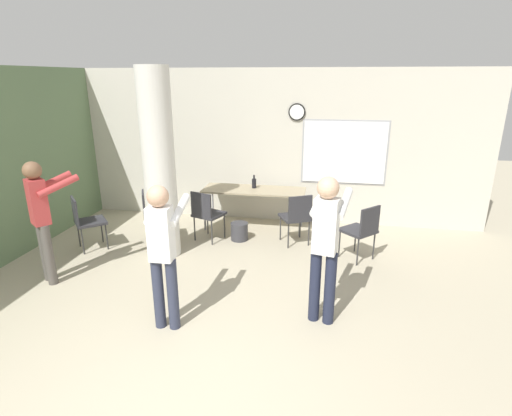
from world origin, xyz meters
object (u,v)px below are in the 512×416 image
(chair_by_left_wall, at_px, (85,219))
(person_playing_front, at_px, (163,247))
(folding_table, at_px, (254,192))
(chair_table_left, at_px, (206,212))
(chair_mid_room, at_px, (362,228))
(chair_near_pillar, at_px, (153,212))
(chair_table_right, at_px, (297,215))
(person_watching_back, at_px, (42,213))
(bottle_on_table, at_px, (254,183))
(person_playing_side, at_px, (326,239))

(chair_by_left_wall, relative_size, person_playing_front, 0.54)
(folding_table, distance_m, chair_table_left, 1.00)
(chair_mid_room, xyz_separation_m, chair_near_pillar, (-3.35, 0.15, 0.00))
(chair_table_left, bearing_deg, chair_mid_room, -7.42)
(chair_table_right, relative_size, chair_by_left_wall, 1.00)
(chair_table_right, distance_m, chair_mid_room, 1.08)
(folding_table, height_order, person_watching_back, person_watching_back)
(chair_by_left_wall, bearing_deg, folding_table, 29.56)
(chair_table_left, bearing_deg, person_watching_back, -134.01)
(person_playing_front, bearing_deg, chair_table_left, 96.46)
(chair_near_pillar, bearing_deg, person_playing_front, -63.06)
(chair_near_pillar, bearing_deg, person_watching_back, -117.30)
(bottle_on_table, bearing_deg, chair_near_pillar, -147.11)
(person_watching_back, bearing_deg, folding_table, 46.32)
(chair_table_right, bearing_deg, chair_by_left_wall, -166.80)
(chair_by_left_wall, bearing_deg, person_playing_front, -40.48)
(folding_table, distance_m, chair_near_pillar, 1.79)
(chair_by_left_wall, height_order, person_playing_front, person_playing_front)
(person_playing_front, bearing_deg, chair_near_pillar, 116.94)
(chair_mid_room, bearing_deg, chair_table_left, 172.58)
(bottle_on_table, bearing_deg, chair_table_left, -129.16)
(chair_mid_room, relative_size, person_playing_side, 0.52)
(person_playing_side, relative_size, person_watching_back, 1.02)
(chair_by_left_wall, bearing_deg, chair_table_right, 13.20)
(person_watching_back, bearing_deg, bottle_on_table, 47.46)
(chair_near_pillar, bearing_deg, chair_by_left_wall, -151.83)
(folding_table, bearing_deg, chair_mid_room, -30.01)
(chair_near_pillar, distance_m, person_playing_side, 3.39)
(chair_table_left, relative_size, person_playing_front, 0.54)
(person_watching_back, bearing_deg, chair_mid_room, 18.61)
(bottle_on_table, xyz_separation_m, chair_table_right, (0.83, -0.71, -0.32))
(chair_mid_room, distance_m, chair_by_left_wall, 4.28)
(folding_table, height_order, chair_near_pillar, chair_near_pillar)
(bottle_on_table, bearing_deg, person_playing_front, -96.79)
(bottle_on_table, distance_m, person_playing_side, 3.10)
(person_playing_side, relative_size, person_playing_front, 1.04)
(folding_table, xyz_separation_m, chair_by_left_wall, (-2.45, -1.39, -0.18))
(folding_table, xyz_separation_m, bottle_on_table, (-0.01, 0.08, 0.14))
(chair_near_pillar, bearing_deg, chair_table_left, 11.56)
(chair_by_left_wall, bearing_deg, chair_near_pillar, 28.17)
(chair_mid_room, distance_m, person_watching_back, 4.40)
(person_playing_side, distance_m, person_watching_back, 3.62)
(chair_table_right, relative_size, chair_mid_room, 1.00)
(chair_table_left, height_order, chair_near_pillar, same)
(chair_table_left, height_order, person_playing_side, person_playing_side)
(person_playing_side, bearing_deg, folding_table, 115.05)
(bottle_on_table, xyz_separation_m, person_playing_side, (1.29, -2.82, 0.16))
(folding_table, relative_size, person_playing_front, 1.12)
(chair_mid_room, xyz_separation_m, person_playing_front, (-2.21, -2.10, 0.45))
(chair_mid_room, relative_size, person_playing_front, 0.54)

